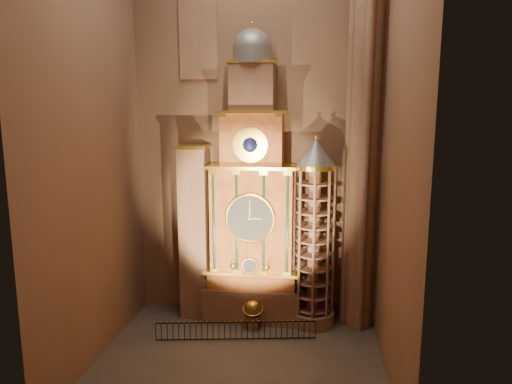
# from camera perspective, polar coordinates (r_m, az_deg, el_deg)

# --- Properties ---
(floor) EXTENTS (14.00, 14.00, 0.00)m
(floor) POSITION_cam_1_polar(r_m,az_deg,el_deg) (23.73, -2.18, -20.51)
(floor) COLOR #383330
(floor) RESTS_ON ground
(wall_back) EXTENTS (22.00, 0.00, 22.00)m
(wall_back) POSITION_cam_1_polar(r_m,az_deg,el_deg) (26.44, -0.15, 7.68)
(wall_back) COLOR #825D46
(wall_back) RESTS_ON floor
(wall_left) EXTENTS (0.00, 22.00, 22.00)m
(wall_left) POSITION_cam_1_polar(r_m,az_deg,el_deg) (22.78, -20.14, 6.76)
(wall_left) COLOR #825D46
(wall_left) RESTS_ON floor
(wall_right) EXTENTS (0.00, 22.00, 22.00)m
(wall_right) POSITION_cam_1_polar(r_m,az_deg,el_deg) (20.52, 17.40, 6.64)
(wall_right) COLOR #825D46
(wall_right) RESTS_ON floor
(astronomical_clock) EXTENTS (5.60, 2.41, 16.70)m
(astronomical_clock) POSITION_cam_1_polar(r_m,az_deg,el_deg) (25.94, -0.45, -1.98)
(astronomical_clock) COLOR #8C634C
(astronomical_clock) RESTS_ON floor
(portrait_tower) EXTENTS (1.80, 1.60, 10.20)m
(portrait_tower) POSITION_cam_1_polar(r_m,az_deg,el_deg) (26.98, -7.64, -4.95)
(portrait_tower) COLOR #8C634C
(portrait_tower) RESTS_ON floor
(stair_turret) EXTENTS (2.50, 2.50, 10.80)m
(stair_turret) POSITION_cam_1_polar(r_m,az_deg,el_deg) (25.78, 7.24, -5.36)
(stair_turret) COLOR #8C634C
(stair_turret) RESTS_ON floor
(gothic_pier) EXTENTS (2.04, 2.04, 22.00)m
(gothic_pier) POSITION_cam_1_polar(r_m,az_deg,el_deg) (25.35, 13.46, 7.33)
(gothic_pier) COLOR #8C634C
(gothic_pier) RESTS_ON floor
(stained_glass_window) EXTENTS (2.20, 0.14, 5.20)m
(stained_glass_window) POSITION_cam_1_polar(r_m,az_deg,el_deg) (27.33, -7.24, 19.25)
(stained_glass_window) COLOR navy
(stained_glass_window) RESTS_ON wall_back
(celestial_globe) EXTENTS (1.24, 1.18, 1.68)m
(celestial_globe) POSITION_cam_1_polar(r_m,az_deg,el_deg) (26.40, -0.42, -14.74)
(celestial_globe) COLOR #8C634C
(celestial_globe) RESTS_ON floor
(iron_railing) EXTENTS (8.41, 1.39, 1.00)m
(iron_railing) POSITION_cam_1_polar(r_m,az_deg,el_deg) (25.41, -2.52, -16.95)
(iron_railing) COLOR black
(iron_railing) RESTS_ON floor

